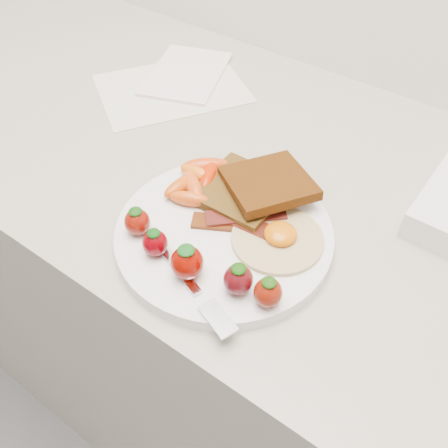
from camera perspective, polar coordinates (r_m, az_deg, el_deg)
The scene contains 11 objects.
counter at distance 1.07m, azimuth 3.71°, elevation -12.59°, with size 2.00×0.60×0.90m, color gray.
plate at distance 0.62m, azimuth -0.00°, elevation -1.20°, with size 0.27×0.27×0.02m, color white.
toast_lower at distance 0.65m, azimuth 2.04°, elevation 3.76°, with size 0.11×0.11×0.01m, color black.
toast_upper at distance 0.65m, azimuth 5.09°, elevation 4.69°, with size 0.10×0.10×0.01m, color #341F05.
fried_egg at distance 0.60m, azimuth 6.21°, elevation -1.52°, with size 0.12×0.12×0.02m.
bacon_strips at distance 0.62m, azimuth 2.03°, elevation 0.34°, with size 0.12×0.10×0.01m.
baby_carrots at distance 0.67m, azimuth -3.14°, elevation 5.13°, with size 0.08×0.11×0.02m.
strawberries at distance 0.56m, azimuth -3.21°, elevation -4.10°, with size 0.21×0.05×0.05m.
fork at distance 0.56m, azimuth -3.67°, elevation -7.00°, with size 0.17×0.08×0.00m.
paper_sheet at distance 0.90m, azimuth -5.99°, elevation 15.16°, with size 0.18×0.25×0.00m, color silver.
notepad at distance 0.94m, azimuth -4.30°, elevation 16.78°, with size 0.12×0.18×0.01m, color white.
Camera 1 is at (0.27, 1.22, 1.37)m, focal length 40.00 mm.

